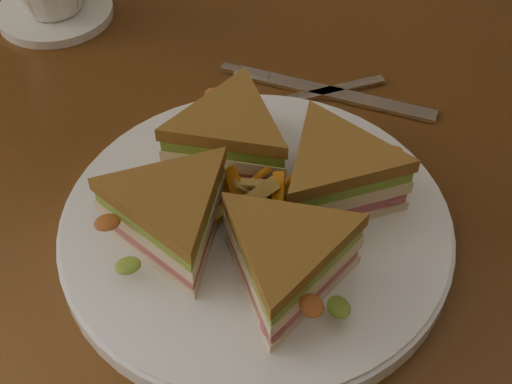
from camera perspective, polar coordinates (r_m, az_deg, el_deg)
table at (r=0.68m, az=-3.20°, el=-5.00°), size 1.20×0.80×0.75m
plate at (r=0.56m, az=0.00°, el=-2.90°), size 0.31×0.31×0.02m
sandwich_wedges at (r=0.54m, az=0.00°, el=-0.36°), size 0.27×0.27×0.06m
crisps_mound at (r=0.54m, az=0.00°, el=-0.65°), size 0.09×0.09×0.05m
spoon at (r=0.67m, az=-0.40°, el=6.73°), size 0.17×0.09×0.01m
knife at (r=0.70m, az=5.00°, el=8.08°), size 0.21×0.06×0.00m
saucer at (r=0.83m, az=-15.77°, el=13.71°), size 0.13×0.13×0.01m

